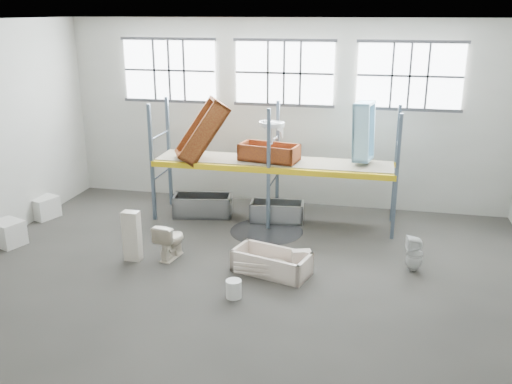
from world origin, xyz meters
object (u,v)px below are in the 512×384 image
(rust_tub_flat, at_px, (269,152))
(carton_near, at_px, (8,233))
(toilet_beige, at_px, (170,240))
(bucket, at_px, (234,289))
(toilet_white, at_px, (414,254))
(bathtub_beige, at_px, (272,262))
(steel_tub_right, at_px, (277,211))
(blue_tub_upright, at_px, (364,132))
(cistern_tall, at_px, (132,236))
(steel_tub_left, at_px, (203,205))

(rust_tub_flat, relative_size, carton_near, 2.19)
(toilet_beige, height_order, bucket, toilet_beige)
(toilet_white, xyz_separation_m, rust_tub_flat, (-3.51, 2.18, 1.44))
(bathtub_beige, bearing_deg, steel_tub_right, 114.36)
(carton_near, bearing_deg, toilet_beige, 2.07)
(bathtub_beige, height_order, steel_tub_right, steel_tub_right)
(blue_tub_upright, bearing_deg, carton_near, -158.81)
(cistern_tall, relative_size, bucket, 3.17)
(cistern_tall, bearing_deg, carton_near, 179.45)
(blue_tub_upright, relative_size, bucket, 4.04)
(bathtub_beige, distance_m, steel_tub_right, 3.01)
(bathtub_beige, height_order, bucket, bathtub_beige)
(steel_tub_left, relative_size, steel_tub_right, 1.12)
(toilet_beige, bearing_deg, cistern_tall, 29.72)
(bathtub_beige, distance_m, bucket, 1.29)
(bucket, xyz_separation_m, carton_near, (-5.72, 1.29, 0.11))
(blue_tub_upright, xyz_separation_m, bucket, (-2.13, -4.34, -2.22))
(toilet_white, xyz_separation_m, blue_tub_upright, (-1.24, 2.42, 2.02))
(bathtub_beige, xyz_separation_m, cistern_tall, (-3.06, -0.03, 0.32))
(steel_tub_left, bearing_deg, bathtub_beige, -50.49)
(bathtub_beige, relative_size, steel_tub_left, 1.04)
(toilet_white, bearing_deg, blue_tub_upright, -161.49)
(bathtub_beige, xyz_separation_m, steel_tub_right, (-0.43, 2.98, 0.02))
(carton_near, bearing_deg, steel_tub_left, 36.58)
(bathtub_beige, xyz_separation_m, rust_tub_flat, (-0.64, 2.91, 1.59))
(toilet_white, distance_m, rust_tub_flat, 4.37)
(blue_tub_upright, bearing_deg, toilet_white, -62.78)
(toilet_beige, relative_size, cistern_tall, 0.74)
(rust_tub_flat, height_order, bucket, rust_tub_flat)
(cistern_tall, distance_m, steel_tub_right, 4.00)
(bathtub_beige, xyz_separation_m, toilet_white, (2.87, 0.73, 0.15))
(blue_tub_upright, bearing_deg, bucket, -116.11)
(rust_tub_flat, xyz_separation_m, carton_near, (-5.58, -2.80, -1.54))
(toilet_white, relative_size, bucket, 2.16)
(steel_tub_left, relative_size, carton_near, 2.28)
(toilet_white, relative_size, steel_tub_left, 0.50)
(blue_tub_upright, height_order, carton_near, blue_tub_upright)
(blue_tub_upright, relative_size, carton_near, 2.13)
(toilet_white, distance_m, carton_near, 9.11)
(steel_tub_right, relative_size, carton_near, 2.04)
(cistern_tall, bearing_deg, steel_tub_right, 50.74)
(toilet_beige, xyz_separation_m, blue_tub_upright, (3.92, 2.90, 1.98))
(steel_tub_right, xyz_separation_m, blue_tub_upright, (2.06, 0.17, 2.15))
(steel_tub_right, height_order, bucket, steel_tub_right)
(bathtub_beige, bearing_deg, toilet_white, 30.39)
(toilet_beige, xyz_separation_m, bucket, (1.80, -1.44, -0.24))
(carton_near, bearing_deg, bathtub_beige, -1.00)
(steel_tub_left, distance_m, steel_tub_right, 1.98)
(carton_near, bearing_deg, cistern_tall, -2.44)
(bathtub_beige, relative_size, bucket, 4.50)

